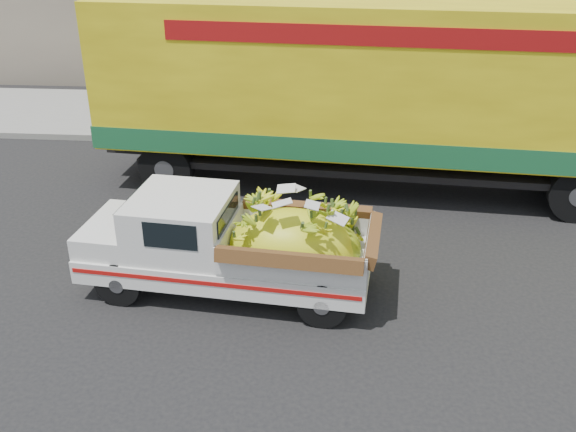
{
  "coord_description": "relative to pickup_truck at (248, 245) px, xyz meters",
  "views": [
    {
      "loc": [
        0.48,
        -8.85,
        5.45
      ],
      "look_at": [
        -0.23,
        0.02,
        1.06
      ],
      "focal_mm": 40.0,
      "sensor_mm": 36.0,
      "label": 1
    }
  ],
  "objects": [
    {
      "name": "semi_trailer",
      "position": [
        2.41,
        4.22,
        1.3
      ],
      "size": [
        12.04,
        3.49,
        3.8
      ],
      "rotation": [
        0.0,
        0.0,
        -0.08
      ],
      "color": "black",
      "rests_on": "ground"
    },
    {
      "name": "curb",
      "position": [
        0.79,
        6.67,
        -0.74
      ],
      "size": [
        60.0,
        0.25,
        0.15
      ],
      "primitive_type": "cube",
      "color": "gray",
      "rests_on": "ground"
    },
    {
      "name": "sidewalk",
      "position": [
        0.79,
        8.77,
        -0.75
      ],
      "size": [
        60.0,
        4.0,
        0.14
      ],
      "primitive_type": "cube",
      "color": "gray",
      "rests_on": "ground"
    },
    {
      "name": "pickup_truck",
      "position": [
        0.0,
        0.0,
        0.0
      ],
      "size": [
        4.48,
        2.02,
        1.52
      ],
      "rotation": [
        0.0,
        0.0,
        -0.1
      ],
      "color": "black",
      "rests_on": "ground"
    },
    {
      "name": "ground",
      "position": [
        0.79,
        0.51,
        -0.82
      ],
      "size": [
        100.0,
        100.0,
        0.0
      ],
      "primitive_type": "plane",
      "color": "black",
      "rests_on": "ground"
    }
  ]
}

